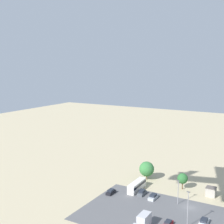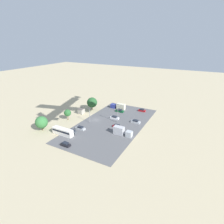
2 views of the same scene
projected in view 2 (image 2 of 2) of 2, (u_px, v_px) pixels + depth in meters
The scene contains 19 objects.
ground_plane at pixel (95, 120), 91.02m from camera, with size 400.00×400.00×0.00m, color tan.
parking_lot_surface at pixel (112, 124), 86.75m from camera, with size 56.80×29.89×0.08m.
shed_building at pixel (81, 111), 98.58m from camera, with size 3.25×3.13×3.02m.
bus at pixel (63, 131), 76.18m from camera, with size 2.46×10.08×3.05m.
parked_car_0 at pixel (66, 144), 68.40m from camera, with size 1.84×4.01×1.53m.
parked_car_1 at pixel (142, 110), 101.85m from camera, with size 1.73×4.12×1.57m.
parked_car_2 at pixel (73, 132), 77.91m from camera, with size 1.84×4.14×1.65m.
parked_car_3 at pixel (136, 122), 87.53m from camera, with size 1.97×4.59×1.58m.
parked_car_4 at pixel (117, 126), 83.18m from camera, with size 1.70×4.06×1.40m.
parked_car_5 at pixel (120, 111), 101.23m from camera, with size 2.00×4.80×1.61m.
parked_car_6 at pixel (80, 128), 81.12m from camera, with size 1.92×4.55×1.52m.
parked_car_7 at pixel (115, 118), 92.22m from camera, with size 1.97×4.76×1.53m.
parked_truck_0 at pixel (119, 106), 105.37m from camera, with size 2.49×9.17×3.40m.
parked_truck_1 at pixel (122, 131), 76.20m from camera, with size 2.45×8.47×3.55m.
tree_near_shed at pixel (92, 103), 102.89m from camera, with size 6.04×6.04×7.64m.
tree_apron_mid at pixel (41, 122), 79.18m from camera, with size 5.59×5.59×6.88m.
tree_apron_far at pixel (67, 113), 90.05m from camera, with size 3.64×3.64×5.70m.
light_pole_lot_centre at pixel (90, 115), 86.45m from camera, with size 0.90×0.28×7.57m.
light_pole_lot_edge at pixel (118, 113), 85.98m from camera, with size 0.90×0.28×9.89m.
Camera 2 is at (68.66, 46.81, 38.39)m, focal length 28.00 mm.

